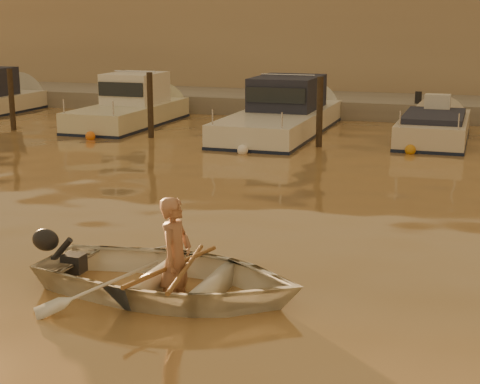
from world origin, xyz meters
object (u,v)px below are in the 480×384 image
(moored_boat_3, at_px, (434,133))
(waterfront_building, at_px, (389,45))
(person, at_px, (176,258))
(moored_boat_1, at_px, (129,107))
(dinghy, at_px, (169,277))
(moored_boat_2, at_px, (281,113))

(moored_boat_3, bearing_deg, waterfront_building, 104.53)
(person, relative_size, moored_boat_1, 0.26)
(moored_boat_3, bearing_deg, dinghy, -99.78)
(moored_boat_1, height_order, moored_boat_3, moored_boat_1)
(moored_boat_1, distance_m, moored_boat_2, 5.44)
(moored_boat_1, bearing_deg, moored_boat_3, 0.00)
(dinghy, distance_m, moored_boat_3, 14.40)
(dinghy, height_order, moored_boat_2, moored_boat_2)
(person, xyz_separation_m, moored_boat_2, (-2.43, 14.19, 0.09))
(dinghy, distance_m, moored_boat_2, 14.38)
(person, distance_m, moored_boat_2, 14.40)
(person, bearing_deg, moored_boat_2, 11.32)
(dinghy, relative_size, moored_boat_2, 0.45)
(moored_boat_1, xyz_separation_m, moored_boat_3, (10.22, 0.00, -0.40))
(person, relative_size, moored_boat_2, 0.20)
(person, relative_size, waterfront_building, 0.04)
(moored_boat_3, bearing_deg, moored_boat_2, 180.00)
(moored_boat_1, relative_size, moored_boat_2, 0.78)
(dinghy, relative_size, moored_boat_3, 0.66)
(moored_boat_2, distance_m, waterfront_building, 11.31)
(person, height_order, moored_boat_1, moored_boat_1)
(person, bearing_deg, waterfront_building, 2.74)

